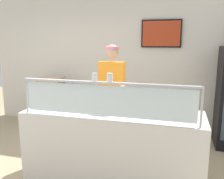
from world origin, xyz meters
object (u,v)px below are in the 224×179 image
(pizza_box_stack, at_px, (51,81))
(pizza_tray, at_px, (105,109))
(parmesan_shaker, at_px, (95,78))
(pizza_server, at_px, (106,108))
(worker_figure, at_px, (112,94))
(pepper_flake_shaker, at_px, (110,78))

(pizza_box_stack, bearing_deg, pizza_tray, -43.74)
(pizza_tray, relative_size, parmesan_shaker, 5.52)
(pizza_server, xyz_separation_m, worker_figure, (-0.13, 0.74, 0.02))
(pizza_box_stack, bearing_deg, pizza_server, -43.60)
(pizza_server, relative_size, worker_figure, 0.16)
(pizza_tray, distance_m, pepper_flake_shaker, 0.58)
(pizza_tray, relative_size, worker_figure, 0.29)
(parmesan_shaker, relative_size, worker_figure, 0.05)
(worker_figure, height_order, pizza_box_stack, worker_figure)
(pizza_server, bearing_deg, pizza_box_stack, 130.50)
(pizza_tray, xyz_separation_m, parmesan_shaker, (-0.01, -0.33, 0.45))
(parmesan_shaker, bearing_deg, worker_figure, 94.90)
(pepper_flake_shaker, bearing_deg, pizza_tray, 116.64)
(worker_figure, bearing_deg, pizza_tray, -82.25)
(pizza_tray, distance_m, parmesan_shaker, 0.56)
(pizza_server, bearing_deg, pepper_flake_shaker, -72.06)
(parmesan_shaker, xyz_separation_m, worker_figure, (-0.09, 1.04, -0.41))
(pepper_flake_shaker, relative_size, pizza_box_stack, 0.21)
(parmesan_shaker, xyz_separation_m, pizza_box_stack, (-1.61, 1.87, -0.41))
(pizza_tray, distance_m, pizza_server, 0.04)
(pizza_tray, relative_size, pizza_server, 1.82)
(parmesan_shaker, distance_m, pizza_box_stack, 2.50)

